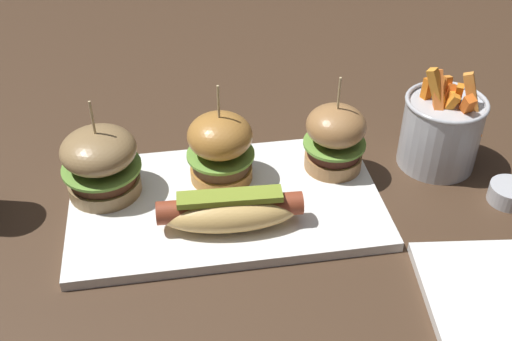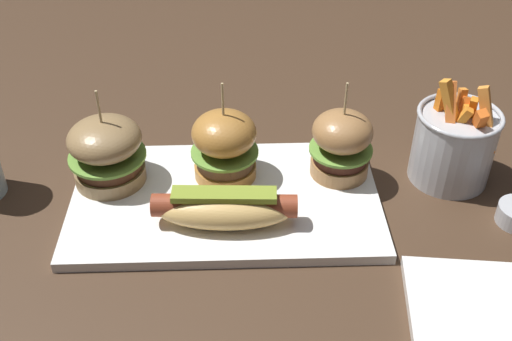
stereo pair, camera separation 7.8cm
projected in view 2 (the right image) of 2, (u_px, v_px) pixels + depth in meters
The scene contains 8 objects.
ground_plane at pixel (226, 204), 0.81m from camera, with size 3.00×3.00×0.00m, color #422D1E.
platter_main at pixel (226, 200), 0.80m from camera, with size 0.40×0.23×0.01m, color white.
hot_dog at pixel (222, 208), 0.75m from camera, with size 0.18×0.07×0.05m.
slider_left at pixel (107, 151), 0.80m from camera, with size 0.10×0.10×0.14m.
slider_center at pixel (225, 145), 0.81m from camera, with size 0.09×0.09×0.14m.
slider_right at pixel (341, 144), 0.81m from camera, with size 0.08×0.08×0.14m.
fries_bucket at pixel (454, 144), 0.82m from camera, with size 0.11×0.11×0.15m.
side_plate at pixel (503, 331), 0.64m from camera, with size 0.19×0.19×0.01m, color white.
Camera 2 is at (0.02, -0.62, 0.53)m, focal length 43.50 mm.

